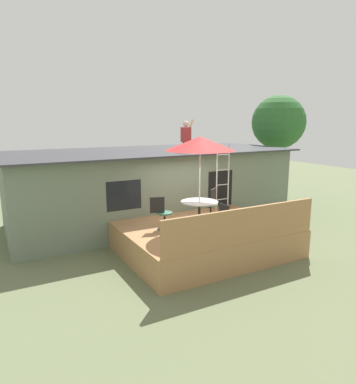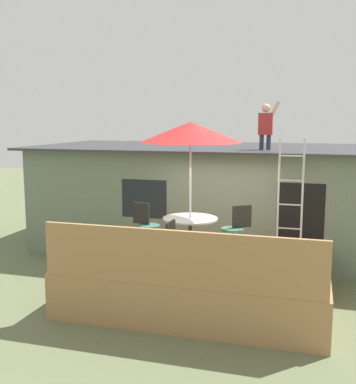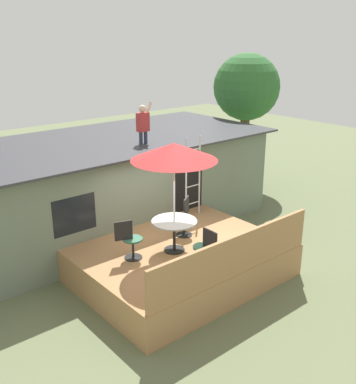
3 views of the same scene
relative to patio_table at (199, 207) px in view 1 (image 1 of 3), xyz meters
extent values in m
plane|color=#66704C|center=(0.23, 0.15, -1.39)|extent=(40.00, 40.00, 0.00)
cube|color=slate|center=(0.23, 3.75, -0.07)|extent=(10.00, 4.00, 2.63)
cube|color=#38383D|center=(0.23, 3.75, 1.27)|extent=(10.50, 4.50, 0.06)
cube|color=black|center=(-1.57, 1.76, 0.16)|extent=(1.10, 0.03, 0.90)
cube|color=black|center=(1.96, 1.76, -0.34)|extent=(1.00, 0.03, 2.00)
cube|color=#A87A4C|center=(0.23, 0.15, -0.99)|extent=(4.63, 3.75, 0.80)
cube|color=#A87A4C|center=(0.23, -1.68, -0.14)|extent=(4.53, 0.08, 0.90)
cylinder|color=black|center=(0.00, 0.00, -0.57)|extent=(0.48, 0.48, 0.03)
cylinder|color=black|center=(0.00, 0.00, -0.22)|extent=(0.07, 0.07, 0.71)
cylinder|color=#999E93|center=(0.00, 0.00, 0.14)|extent=(1.04, 1.04, 0.03)
cylinder|color=silver|center=(0.00, 0.00, 0.61)|extent=(0.04, 0.04, 2.40)
cone|color=red|center=(0.00, 0.00, 1.76)|extent=(1.90, 1.90, 0.38)
cylinder|color=silver|center=(1.52, 1.34, 0.51)|extent=(0.04, 0.04, 2.20)
cylinder|color=silver|center=(2.00, 1.34, 0.51)|extent=(0.04, 0.04, 2.20)
cylinder|color=silver|center=(1.76, 1.34, -0.24)|extent=(0.48, 0.03, 0.03)
cylinder|color=silver|center=(1.76, 1.34, 0.26)|extent=(0.48, 0.03, 0.03)
cylinder|color=silver|center=(1.76, 1.34, 0.76)|extent=(0.48, 0.03, 0.03)
cylinder|color=silver|center=(1.76, 1.34, 1.26)|extent=(0.48, 0.03, 0.03)
cylinder|color=#33384C|center=(1.01, 2.64, 1.47)|extent=(0.10, 0.10, 0.34)
cylinder|color=#33384C|center=(1.17, 2.64, 1.47)|extent=(0.10, 0.10, 0.34)
cube|color=#B73333|center=(1.09, 2.64, 1.89)|extent=(0.32, 0.20, 0.50)
sphere|color=beige|center=(1.09, 2.64, 2.25)|extent=(0.20, 0.20, 0.20)
cylinder|color=beige|center=(1.27, 2.64, 2.19)|extent=(0.26, 0.08, 0.44)
cylinder|color=black|center=(-0.94, 0.31, -0.58)|extent=(0.40, 0.40, 0.02)
cylinder|color=black|center=(-0.94, 0.31, -0.36)|extent=(0.06, 0.06, 0.44)
cylinder|color=#33664C|center=(-0.94, 0.31, -0.13)|extent=(0.44, 0.44, 0.04)
cube|color=black|center=(-1.13, 0.37, 0.11)|extent=(0.39, 0.16, 0.44)
cylinder|color=black|center=(0.72, 0.49, -0.58)|extent=(0.40, 0.40, 0.02)
cylinder|color=black|center=(0.72, 0.49, -0.36)|extent=(0.06, 0.06, 0.44)
cylinder|color=#33664C|center=(0.72, 0.49, -0.13)|extent=(0.44, 0.44, 0.04)
cube|color=black|center=(0.89, 0.61, 0.11)|extent=(0.35, 0.26, 0.44)
cylinder|color=black|center=(-0.02, -0.99, -0.58)|extent=(0.40, 0.40, 0.02)
cylinder|color=black|center=(-0.02, -0.99, -0.36)|extent=(0.06, 0.06, 0.44)
cylinder|color=#33664C|center=(-0.02, -0.99, -0.13)|extent=(0.44, 0.44, 0.04)
cube|color=black|center=(-0.02, -1.19, 0.11)|extent=(0.05, 0.40, 0.44)
cylinder|color=brown|center=(6.87, 4.12, 0.20)|extent=(0.35, 0.35, 3.18)
sphere|color=#2D662D|center=(6.87, 4.12, 2.28)|extent=(2.44, 2.44, 2.44)
camera|label=1|loc=(-5.14, -8.08, 2.38)|focal=32.96mm
camera|label=2|loc=(2.19, -8.42, 2.00)|focal=44.13mm
camera|label=3|loc=(-6.04, -7.31, 4.18)|focal=42.63mm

